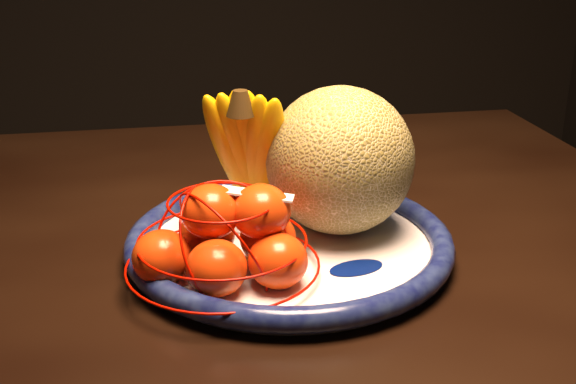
{
  "coord_description": "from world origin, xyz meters",
  "views": [
    {
      "loc": [
        0.21,
        -0.91,
        1.07
      ],
      "look_at": [
        0.31,
        -0.19,
        0.79
      ],
      "focal_mm": 45.0,
      "sensor_mm": 36.0,
      "label": 1
    }
  ],
  "objects": [
    {
      "name": "price_tag",
      "position": [
        0.27,
        -0.26,
        0.81
      ],
      "size": [
        0.08,
        0.04,
        0.01
      ],
      "primitive_type": "cube",
      "rotation": [
        -0.14,
        0.1,
        -0.24
      ],
      "color": "white",
      "rests_on": "mandarin_bag"
    },
    {
      "name": "fruit_bowl",
      "position": [
        0.31,
        -0.2,
        0.73
      ],
      "size": [
        0.36,
        0.36,
        0.03
      ],
      "rotation": [
        0.0,
        0.0,
        -0.33
      ],
      "color": "white",
      "rests_on": "dining_table"
    },
    {
      "name": "cantaloupe",
      "position": [
        0.37,
        -0.17,
        0.81
      ],
      "size": [
        0.16,
        0.16,
        0.16
      ],
      "primitive_type": "sphere",
      "color": "olive",
      "rests_on": "fruit_bowl"
    },
    {
      "name": "mandarin_bag",
      "position": [
        0.24,
        -0.27,
        0.77
      ],
      "size": [
        0.25,
        0.25,
        0.12
      ],
      "rotation": [
        0.0,
        0.0,
        -0.35
      ],
      "color": "#FF430D",
      "rests_on": "fruit_bowl"
    },
    {
      "name": "banana_bunch",
      "position": [
        0.27,
        -0.15,
        0.82
      ],
      "size": [
        0.11,
        0.12,
        0.18
      ],
      "rotation": [
        0.0,
        0.0,
        -0.34
      ],
      "color": "#EAB30D",
      "rests_on": "fruit_bowl"
    },
    {
      "name": "dining_table",
      "position": [
        0.1,
        -0.11,
        0.64
      ],
      "size": [
        1.47,
        0.92,
        0.72
      ],
      "rotation": [
        0.0,
        0.0,
        0.04
      ],
      "color": "black",
      "rests_on": "ground"
    }
  ]
}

